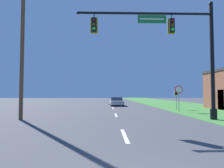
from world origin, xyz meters
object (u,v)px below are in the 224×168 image
(car_ahead, at_px, (116,102))
(utility_pole_near, at_px, (22,37))
(route_sign_post, at_px, (176,96))
(signal_mast, at_px, (179,47))
(stop_sign, at_px, (179,93))

(car_ahead, xyz_separation_m, utility_pole_near, (-7.24, -15.82, 5.04))
(car_ahead, distance_m, utility_pole_near, 18.12)
(car_ahead, relative_size, route_sign_post, 2.29)
(car_ahead, bearing_deg, signal_mast, -77.87)
(signal_mast, height_order, stop_sign, signal_mast)
(car_ahead, bearing_deg, stop_sign, -62.21)
(route_sign_post, relative_size, utility_pole_near, 0.19)
(stop_sign, bearing_deg, route_sign_post, 75.37)
(utility_pole_near, bearing_deg, signal_mast, -2.74)
(car_ahead, bearing_deg, utility_pole_near, -114.58)
(stop_sign, height_order, route_sign_post, stop_sign)
(signal_mast, distance_m, car_ahead, 17.26)
(signal_mast, xyz_separation_m, car_ahead, (-3.51, 16.34, -4.30))
(signal_mast, height_order, utility_pole_near, utility_pole_near)
(route_sign_post, bearing_deg, signal_mast, -107.69)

